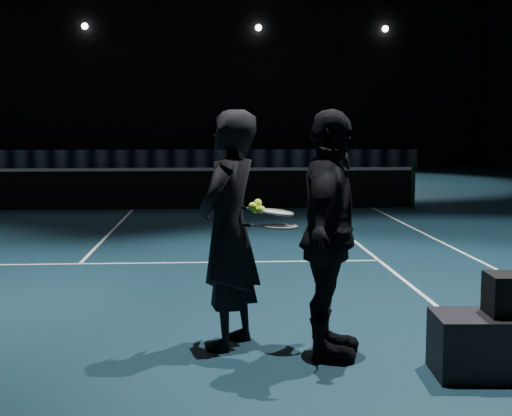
{
  "coord_description": "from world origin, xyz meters",
  "views": [
    {
      "loc": [
        1.8,
        -16.04,
        1.83
      ],
      "look_at": [
        2.15,
        -10.33,
        1.19
      ],
      "focal_mm": 50.0,
      "sensor_mm": 36.0,
      "label": 1
    }
  ],
  "objects": [
    {
      "name": "player_b",
      "position": [
        2.72,
        -10.5,
        0.99
      ],
      "size": [
        0.78,
        1.25,
        1.98
      ],
      "primitive_type": "imported",
      "rotation": [
        0.0,
        0.0,
        1.3
      ],
      "color": "black",
      "rests_on": "floor"
    },
    {
      "name": "racket_upper",
      "position": [
        2.32,
        -10.29,
        1.15
      ],
      "size": [
        0.71,
        0.42,
        0.1
      ],
      "primitive_type": null,
      "rotation": [
        0.0,
        0.1,
        -0.32
      ],
      "color": "black",
      "rests_on": "player_b"
    },
    {
      "name": "net_post_right",
      "position": [
        6.4,
        0.0,
        0.55
      ],
      "size": [
        0.1,
        0.1,
        1.1
      ],
      "primitive_type": "cylinder",
      "color": "black",
      "rests_on": "floor"
    },
    {
      "name": "court_lines",
      "position": [
        0.0,
        0.0,
        0.0
      ],
      "size": [
        10.98,
        23.78,
        0.01
      ],
      "primitive_type": null,
      "color": "white",
      "rests_on": "floor"
    },
    {
      "name": "net_mesh",
      "position": [
        0.0,
        0.0,
        0.45
      ],
      "size": [
        12.8,
        0.02,
        0.86
      ],
      "primitive_type": "cube",
      "color": "black",
      "rests_on": "floor"
    },
    {
      "name": "floor",
      "position": [
        0.0,
        0.0,
        0.0
      ],
      "size": [
        36.0,
        36.0,
        0.0
      ],
      "primitive_type": "plane",
      "color": "#0D2530",
      "rests_on": "ground"
    },
    {
      "name": "fixtures_far",
      "position": [
        0.0,
        17.8,
        6.5
      ],
      "size": [
        20.0,
        0.3,
        0.3
      ],
      "primitive_type": null,
      "color": "white",
      "rests_on": "wall_back"
    },
    {
      "name": "tennis_balls",
      "position": [
        2.17,
        -10.27,
        1.19
      ],
      "size": [
        0.12,
        0.1,
        0.12
      ],
      "primitive_type": null,
      "color": "#D5E731",
      "rests_on": "racket_upper"
    },
    {
      "name": "net_tape",
      "position": [
        0.0,
        0.0,
        0.92
      ],
      "size": [
        12.8,
        0.03,
        0.07
      ],
      "primitive_type": "cube",
      "color": "white",
      "rests_on": "net_mesh"
    },
    {
      "name": "racket_lower",
      "position": [
        2.35,
        -10.35,
        1.04
      ],
      "size": [
        0.71,
        0.46,
        0.03
      ],
      "primitive_type": null,
      "rotation": [
        0.0,
        0.0,
        -0.39
      ],
      "color": "black",
      "rests_on": "player_a"
    },
    {
      "name": "wall_back",
      "position": [
        0.0,
        18.0,
        5.0
      ],
      "size": [
        30.0,
        0.0,
        30.0
      ],
      "primitive_type": "plane",
      "rotation": [
        1.57,
        0.0,
        0.0
      ],
      "color": "black",
      "rests_on": "ground"
    },
    {
      "name": "sponsor_backdrop",
      "position": [
        0.0,
        15.5,
        0.45
      ],
      "size": [
        22.0,
        0.15,
        0.9
      ],
      "primitive_type": "cube",
      "color": "black",
      "rests_on": "floor"
    },
    {
      "name": "player_a",
      "position": [
        1.94,
        -10.18,
        0.99
      ],
      "size": [
        0.75,
        0.86,
        1.98
      ],
      "primitive_type": "imported",
      "rotation": [
        0.0,
        0.0,
        -2.05
      ],
      "color": "black",
      "rests_on": "floor"
    }
  ]
}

